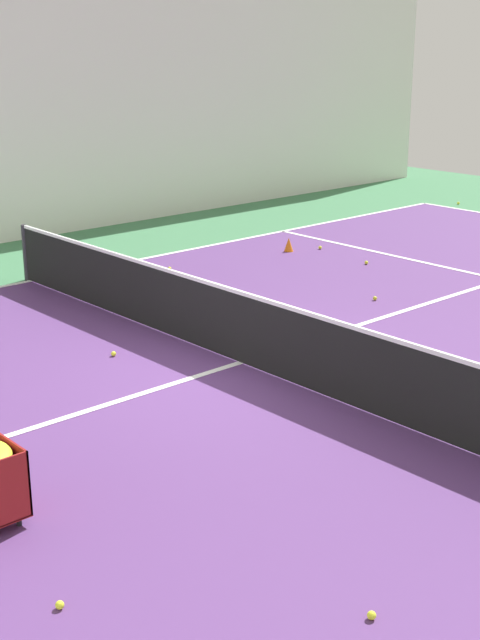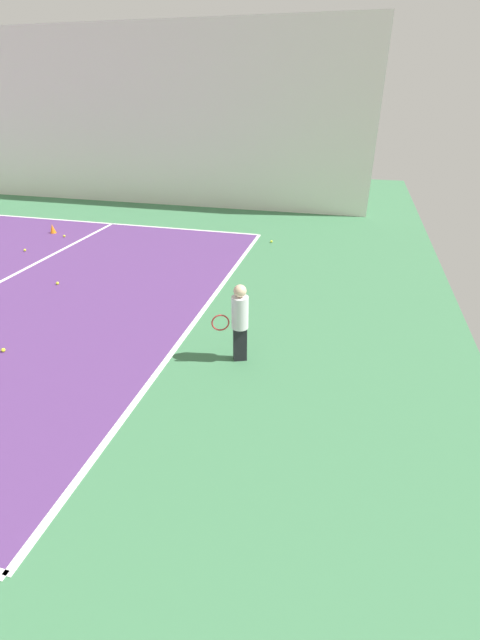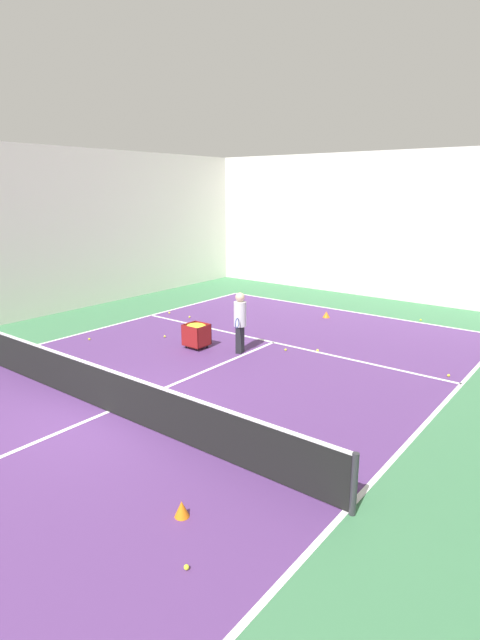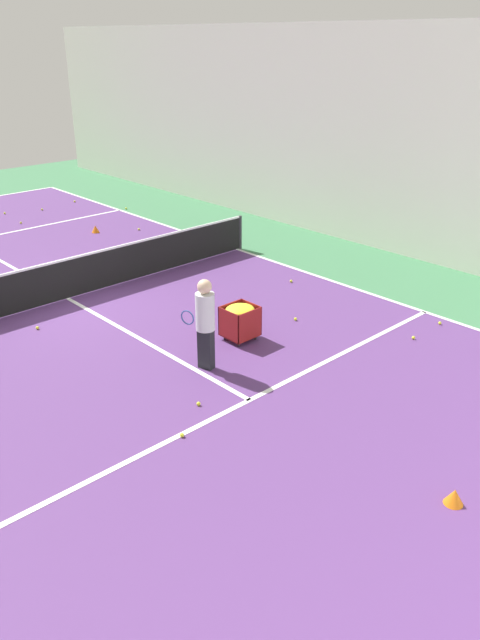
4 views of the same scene
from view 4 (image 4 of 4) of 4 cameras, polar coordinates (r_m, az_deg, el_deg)
ground_plane at (r=15.23m, az=-15.44°, el=1.89°), size 32.52×32.52×0.00m
court_playing_area at (r=15.22m, az=-15.44°, el=1.89°), size 10.90×22.43×0.00m
line_sideline_left at (r=18.17m, az=-0.23°, el=6.48°), size 0.10×22.43×0.00m
line_service_far at (r=10.65m, az=0.88°, el=-7.33°), size 10.90×0.10×0.00m
line_centre_service at (r=15.22m, az=-15.45°, el=1.91°), size 0.10×12.34×0.00m
hall_enclosure_left at (r=19.71m, az=6.71°, el=16.71°), size 0.15×28.82×6.02m
tennis_net at (r=15.04m, az=-15.66°, el=3.68°), size 11.20×0.10×0.98m
coach_at_net at (r=11.22m, az=-3.21°, el=0.14°), size 0.44×0.68×1.75m
ball_cart at (r=12.49m, az=-0.00°, el=0.40°), size 0.64×0.60×0.74m
training_cone_0 at (r=20.31m, az=-13.08°, el=8.11°), size 0.25×0.25×0.23m
training_cone_2 at (r=8.96m, az=19.00°, el=-15.03°), size 0.26×0.26×0.23m
tennis_ball_0 at (r=23.44m, az=-20.72°, el=9.13°), size 0.07×0.07×0.07m
tennis_ball_3 at (r=13.17m, az=15.57°, el=-1.56°), size 0.07×0.07×0.07m
tennis_ball_4 at (r=17.45m, az=-13.93°, el=5.08°), size 0.07×0.07×0.07m
tennis_ball_5 at (r=20.30m, az=-9.23°, el=8.19°), size 0.07×0.07×0.07m
tennis_ball_7 at (r=13.79m, az=-18.04°, el=-0.68°), size 0.07×0.07×0.07m
tennis_ball_9 at (r=24.40m, az=-14.88°, el=10.44°), size 0.07×0.07×0.07m
tennis_ball_10 at (r=14.00m, az=17.81°, el=-0.27°), size 0.07×0.07×0.07m
tennis_ball_11 at (r=10.52m, az=-3.82°, el=-7.65°), size 0.07×0.07×0.07m
tennis_ball_12 at (r=22.97m, az=-10.38°, el=10.01°), size 0.07×0.07×0.07m
tennis_ball_13 at (r=22.00m, az=-19.41°, el=8.39°), size 0.07×0.07×0.07m
tennis_ball_15 at (r=15.71m, az=4.69°, el=3.57°), size 0.07×0.07×0.07m
tennis_ball_18 at (r=23.54m, az=-17.65°, el=9.62°), size 0.07×0.07×0.07m
tennis_ball_20 at (r=13.58m, az=5.09°, el=0.09°), size 0.07×0.07×0.07m
tennis_ball_22 at (r=9.79m, az=-5.33°, el=-10.43°), size 0.07×0.07×0.07m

